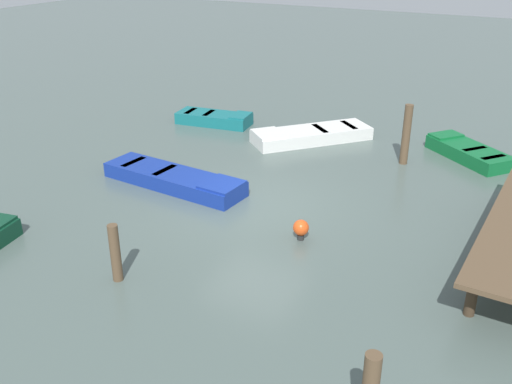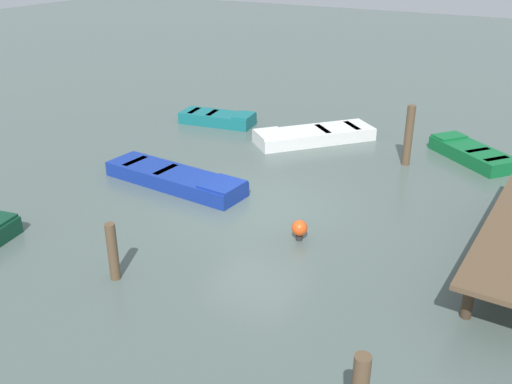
{
  "view_description": "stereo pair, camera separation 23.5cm",
  "coord_description": "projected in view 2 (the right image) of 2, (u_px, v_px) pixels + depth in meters",
  "views": [
    {
      "loc": [
        11.48,
        6.19,
        6.3
      ],
      "look_at": [
        0.0,
        0.0,
        0.35
      ],
      "focal_mm": 40.02,
      "sensor_mm": 36.0,
      "label": 1
    },
    {
      "loc": [
        11.37,
        6.39,
        6.3
      ],
      "look_at": [
        0.0,
        0.0,
        0.35
      ],
      "focal_mm": 40.02,
      "sensor_mm": 36.0,
      "label": 2
    }
  ],
  "objects": [
    {
      "name": "mooring_piling_center",
      "position": [
        409.0,
        136.0,
        16.62
      ],
      "size": [
        0.24,
        0.24,
        1.8
      ],
      "primitive_type": "cylinder",
      "color": "brown",
      "rests_on": "ground_plane"
    },
    {
      "name": "mooring_piling_mid_right",
      "position": [
        113.0,
        252.0,
        11.15
      ],
      "size": [
        0.2,
        0.2,
        1.22
      ],
      "primitive_type": "cylinder",
      "color": "brown",
      "rests_on": "ground_plane"
    },
    {
      "name": "ground_plane",
      "position": [
        256.0,
        205.0,
        14.48
      ],
      "size": [
        80.0,
        80.0,
        0.0
      ],
      "primitive_type": "plane",
      "color": "#4C5B56"
    },
    {
      "name": "rowboat_blue",
      "position": [
        176.0,
        178.0,
        15.48
      ],
      "size": [
        1.42,
        4.24,
        0.46
      ],
      "rotation": [
        0.0,
        0.0,
        1.5
      ],
      "color": "navy",
      "rests_on": "ground_plane"
    },
    {
      "name": "rowboat_green",
      "position": [
        472.0,
        153.0,
        17.24
      ],
      "size": [
        2.56,
        2.82,
        0.46
      ],
      "rotation": [
        0.0,
        0.0,
        4.04
      ],
      "color": "#0F602D",
      "rests_on": "ground_plane"
    },
    {
      "name": "rowboat_teal",
      "position": [
        218.0,
        118.0,
        20.49
      ],
      "size": [
        1.38,
        2.76,
        0.46
      ],
      "rotation": [
        0.0,
        0.0,
        1.71
      ],
      "color": "#14666B",
      "rests_on": "ground_plane"
    },
    {
      "name": "marker_buoy",
      "position": [
        299.0,
        229.0,
        12.71
      ],
      "size": [
        0.36,
        0.36,
        0.48
      ],
      "color": "#262626",
      "rests_on": "ground_plane"
    },
    {
      "name": "rowboat_white",
      "position": [
        313.0,
        135.0,
        18.78
      ],
      "size": [
        3.77,
        3.54,
        0.46
      ],
      "rotation": [
        0.0,
        0.0,
        5.56
      ],
      "color": "silver",
      "rests_on": "ground_plane"
    }
  ]
}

